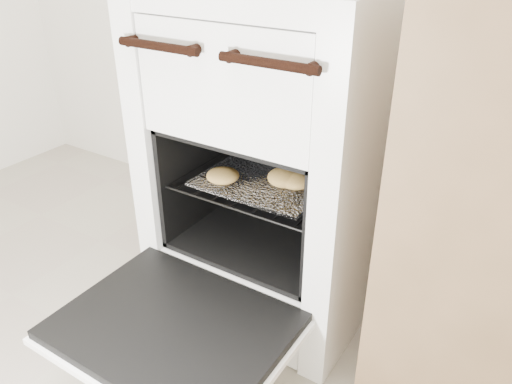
{
  "coord_description": "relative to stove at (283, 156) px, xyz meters",
  "views": [
    {
      "loc": [
        0.58,
        0.1,
        0.98
      ],
      "look_at": [
        -0.02,
        1.04,
        0.38
      ],
      "focal_mm": 35.0,
      "sensor_mm": 36.0,
      "label": 1
    }
  ],
  "objects": [
    {
      "name": "baked_rolls",
      "position": [
        0.04,
        -0.1,
        -0.01
      ],
      "size": [
        0.28,
        0.24,
        0.04
      ],
      "color": "tan",
      "rests_on": "foil_sheet"
    },
    {
      "name": "oven_rack",
      "position": [
        0.0,
        -0.06,
        -0.04
      ],
      "size": [
        0.42,
        0.4,
        0.01
      ],
      "color": "black",
      "rests_on": "stove"
    },
    {
      "name": "stove",
      "position": [
        0.0,
        0.0,
        0.0
      ],
      "size": [
        0.57,
        0.64,
        0.87
      ],
      "color": "white",
      "rests_on": "ground"
    },
    {
      "name": "oven_door",
      "position": [
        -0.0,
        -0.48,
        -0.24
      ],
      "size": [
        0.51,
        0.4,
        0.04
      ],
      "color": "black",
      "rests_on": "stove"
    },
    {
      "name": "foil_sheet",
      "position": [
        0.0,
        -0.08,
        -0.03
      ],
      "size": [
        0.32,
        0.29,
        0.01
      ],
      "primitive_type": "cube",
      "color": "white",
      "rests_on": "oven_rack"
    }
  ]
}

